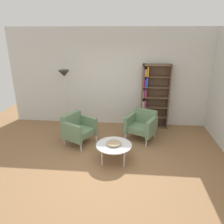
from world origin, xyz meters
TOP-DOWN VIEW (x-y plane):
  - ground_plane at (0.00, 0.00)m, footprint 8.32×8.32m
  - plaster_back_panel at (0.00, 2.46)m, footprint 6.40×0.12m
  - bookshelf_tall at (1.15, 2.25)m, footprint 0.80×0.30m
  - coffee_table_low at (0.16, 0.24)m, footprint 0.80×0.80m
  - decorative_bowl at (0.16, 0.24)m, footprint 0.32×0.32m
  - armchair_near_window at (0.82, 1.39)m, footprint 0.92×0.89m
  - armchair_by_bookshelf at (-0.83, 1.00)m, footprint 0.91×0.93m
  - floor_lamp_torchiere at (-1.40, 1.97)m, footprint 0.32×0.32m

SIDE VIEW (x-z plane):
  - ground_plane at x=0.00m, z-range 0.00..0.00m
  - coffee_table_low at x=0.16m, z-range 0.17..0.57m
  - armchair_near_window at x=0.82m, z-range 0.02..0.80m
  - armchair_by_bookshelf at x=-0.83m, z-range 0.02..0.80m
  - decorative_bowl at x=0.16m, z-range 0.41..0.46m
  - bookshelf_tall at x=1.15m, z-range -0.01..1.89m
  - floor_lamp_torchiere at x=-1.40m, z-range 0.58..2.32m
  - plaster_back_panel at x=0.00m, z-range 0.00..2.90m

